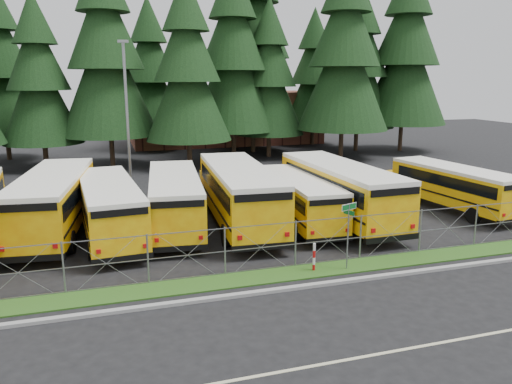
# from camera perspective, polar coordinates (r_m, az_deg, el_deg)

# --- Properties ---
(ground) EXTENTS (120.00, 120.00, 0.00)m
(ground) POSITION_cam_1_polar(r_m,az_deg,el_deg) (22.34, 5.94, -7.32)
(ground) COLOR black
(ground) RESTS_ON ground
(curb) EXTENTS (50.00, 0.25, 0.12)m
(curb) POSITION_cam_1_polar(r_m,az_deg,el_deg) (19.71, 9.53, -10.09)
(curb) COLOR gray
(curb) RESTS_ON ground
(grass_verge) EXTENTS (50.00, 1.40, 0.06)m
(grass_verge) POSITION_cam_1_polar(r_m,az_deg,el_deg) (20.88, 7.79, -8.76)
(grass_verge) COLOR #234A15
(grass_verge) RESTS_ON ground
(road_lane_line) EXTENTS (50.00, 0.12, 0.01)m
(road_lane_line) POSITION_cam_1_polar(r_m,az_deg,el_deg) (15.98, 17.74, -16.56)
(road_lane_line) COLOR beige
(road_lane_line) RESTS_ON ground
(chainlink_fence) EXTENTS (44.00, 0.10, 2.00)m
(chainlink_fence) POSITION_cam_1_polar(r_m,az_deg,el_deg) (21.15, 7.07, -5.66)
(chainlink_fence) COLOR gray
(chainlink_fence) RESTS_ON ground
(brick_building) EXTENTS (22.00, 10.00, 6.00)m
(brick_building) POSITION_cam_1_polar(r_m,az_deg,el_deg) (61.12, -3.64, 8.51)
(brick_building) COLOR brown
(brick_building) RESTS_ON ground
(bus_1) EXTENTS (4.14, 12.03, 3.09)m
(bus_1) POSITION_cam_1_polar(r_m,az_deg,el_deg) (27.05, -21.97, -1.19)
(bus_1) COLOR orange
(bus_1) RESTS_ON ground
(bus_2) EXTENTS (3.38, 10.91, 2.82)m
(bus_2) POSITION_cam_1_polar(r_m,az_deg,el_deg) (25.58, -16.47, -1.86)
(bus_2) COLOR orange
(bus_2) RESTS_ON ground
(bus_3) EXTENTS (3.76, 11.13, 2.86)m
(bus_3) POSITION_cam_1_polar(r_m,az_deg,el_deg) (26.38, -9.29, -1.00)
(bus_3) COLOR orange
(bus_3) RESTS_ON ground
(bus_4) EXTENTS (3.70, 12.36, 3.20)m
(bus_4) POSITION_cam_1_polar(r_m,az_deg,el_deg) (26.56, -2.09, -0.37)
(bus_4) COLOR orange
(bus_4) RESTS_ON ground
(bus_5) EXTENTS (2.96, 9.97, 2.58)m
(bus_5) POSITION_cam_1_polar(r_m,az_deg,el_deg) (26.97, 4.91, -0.87)
(bus_5) COLOR orange
(bus_5) RESTS_ON ground
(bus_6) EXTENTS (3.12, 12.09, 3.15)m
(bus_6) POSITION_cam_1_polar(r_m,az_deg,el_deg) (27.82, 9.14, 0.04)
(bus_6) COLOR orange
(bus_6) RESTS_ON ground
(bus_east) EXTENTS (3.49, 10.20, 2.62)m
(bus_east) POSITION_cam_1_polar(r_m,az_deg,el_deg) (31.81, 21.22, 0.45)
(bus_east) COLOR orange
(bus_east) RESTS_ON ground
(street_sign) EXTENTS (0.79, 0.52, 2.81)m
(street_sign) POSITION_cam_1_polar(r_m,az_deg,el_deg) (20.42, 10.52, -3.42)
(street_sign) COLOR gray
(street_sign) RESTS_ON ground
(striped_bollard) EXTENTS (0.11, 0.11, 1.20)m
(striped_bollard) POSITION_cam_1_polar(r_m,az_deg,el_deg) (20.51, 6.65, -7.44)
(striped_bollard) COLOR #B20C0C
(striped_bollard) RESTS_ON ground
(light_standard) EXTENTS (0.70, 0.35, 10.14)m
(light_standard) POSITION_cam_1_polar(r_m,az_deg,el_deg) (35.57, -14.54, 8.98)
(light_standard) COLOR gray
(light_standard) RESTS_ON ground
(conifer_2) EXTENTS (6.68, 6.68, 14.78)m
(conifer_2) POSITION_cam_1_polar(r_m,az_deg,el_deg) (46.63, -23.58, 11.51)
(conifer_2) COLOR black
(conifer_2) RESTS_ON ground
(conifer_3) EXTENTS (8.41, 8.41, 18.60)m
(conifer_3) POSITION_cam_1_polar(r_m,az_deg,el_deg) (45.98, -16.76, 14.40)
(conifer_3) COLOR black
(conifer_3) RESTS_ON ground
(conifer_4) EXTENTS (7.37, 7.37, 16.29)m
(conifer_4) POSITION_cam_1_polar(r_m,az_deg,el_deg) (43.76, -7.87, 13.40)
(conifer_4) COLOR black
(conifer_4) RESTS_ON ground
(conifer_5) EXTENTS (8.36, 8.36, 18.49)m
(conifer_5) POSITION_cam_1_polar(r_m,az_deg,el_deg) (48.60, -2.65, 14.75)
(conifer_5) COLOR black
(conifer_5) RESTS_ON ground
(conifer_6) EXTENTS (6.86, 6.86, 15.18)m
(conifer_6) POSITION_cam_1_polar(r_m,az_deg,el_deg) (49.44, 1.51, 12.81)
(conifer_6) COLOR black
(conifer_6) RESTS_ON ground
(conifer_7) EXTENTS (8.69, 8.69, 19.23)m
(conifer_7) POSITION_cam_1_polar(r_m,az_deg,el_deg) (49.06, 10.05, 14.99)
(conifer_7) COLOR black
(conifer_7) RESTS_ON ground
(conifer_8) EXTENTS (7.75, 7.75, 17.13)m
(conifer_8) POSITION_cam_1_polar(r_m,az_deg,el_deg) (54.71, 11.70, 13.59)
(conifer_8) COLOR black
(conifer_8) RESTS_ON ground
(conifer_9) EXTENTS (8.94, 8.94, 19.78)m
(conifer_9) POSITION_cam_1_polar(r_m,az_deg,el_deg) (55.87, 16.74, 14.66)
(conifer_9) COLOR black
(conifer_9) RESTS_ON ground
(conifer_10) EXTENTS (7.67, 7.67, 16.97)m
(conifer_10) POSITION_cam_1_polar(r_m,az_deg,el_deg) (53.17, -27.25, 12.40)
(conifer_10) COLOR black
(conifer_10) RESTS_ON ground
(conifer_11) EXTENTS (7.22, 7.22, 15.98)m
(conifer_11) POSITION_cam_1_polar(r_m,az_deg,el_deg) (55.17, -12.02, 12.97)
(conifer_11) COLOR black
(conifer_11) RESTS_ON ground
(conifer_12) EXTENTS (9.62, 9.62, 21.27)m
(conifer_12) POSITION_cam_1_polar(r_m,az_deg,el_deg) (52.64, -0.34, 16.14)
(conifer_12) COLOR black
(conifer_12) RESTS_ON ground
(conifer_13) EXTENTS (6.98, 6.98, 15.43)m
(conifer_13) POSITION_cam_1_polar(r_m,az_deg,el_deg) (59.15, 6.61, 12.88)
(conifer_13) COLOR black
(conifer_13) RESTS_ON ground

